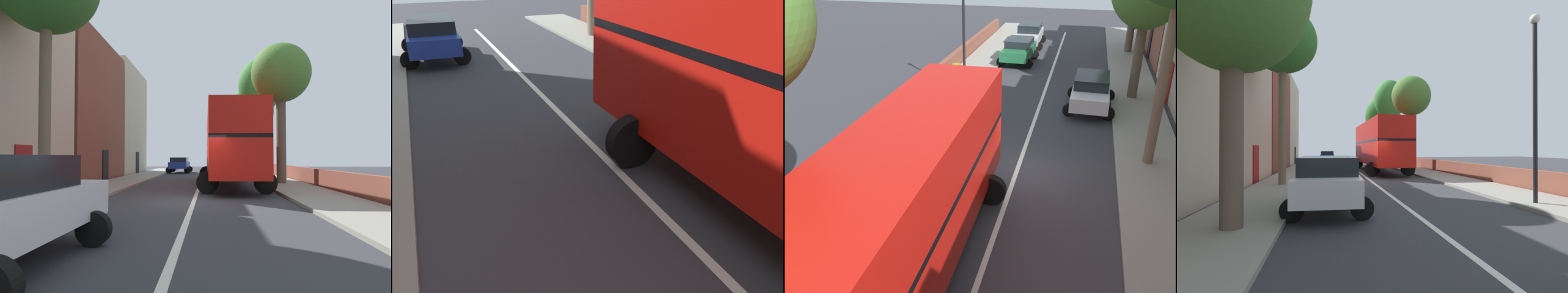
% 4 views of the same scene
% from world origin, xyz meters
% --- Properties ---
extents(ground_plane, '(84.00, 84.00, 0.00)m').
position_xyz_m(ground_plane, '(0.00, 0.00, 0.00)').
color(ground_plane, '#333338').
extents(road_centre_line, '(0.16, 54.00, 0.01)m').
position_xyz_m(road_centre_line, '(0.00, 0.00, 0.00)').
color(road_centre_line, silver).
rests_on(road_centre_line, ground).
extents(sidewalk_left, '(2.60, 60.00, 0.12)m').
position_xyz_m(sidewalk_left, '(-4.90, 0.00, 0.06)').
color(sidewalk_left, gray).
rests_on(sidewalk_left, ground).
extents(sidewalk_right, '(2.60, 60.00, 0.12)m').
position_xyz_m(sidewalk_right, '(4.90, 0.00, 0.06)').
color(sidewalk_right, gray).
rests_on(sidewalk_right, ground).
extents(terraced_houses_left, '(4.07, 47.62, 10.16)m').
position_xyz_m(terraced_houses_left, '(-8.50, 0.92, 4.65)').
color(terraced_houses_left, brown).
rests_on(terraced_houses_left, ground).
extents(boundary_wall_right, '(0.36, 54.00, 0.98)m').
position_xyz_m(boundary_wall_right, '(6.45, 0.00, 0.49)').
color(boundary_wall_right, brown).
rests_on(boundary_wall_right, ground).
extents(double_decker_bus, '(3.69, 11.46, 4.06)m').
position_xyz_m(double_decker_bus, '(1.70, 6.29, 2.36)').
color(double_decker_bus, red).
rests_on(double_decker_bus, ground).
extents(parked_car_white_left_2, '(2.56, 4.45, 1.68)m').
position_xyz_m(parked_car_white_left_2, '(-2.50, -7.44, 0.96)').
color(parked_car_white_left_2, silver).
rests_on(parked_car_white_left_2, ground).
extents(parked_car_blue_left_3, '(2.49, 4.51, 1.56)m').
position_xyz_m(parked_car_blue_left_3, '(-2.50, 20.78, 0.91)').
color(parked_car_blue_left_3, '#1E389E').
rests_on(parked_car_blue_left_3, ground).
extents(street_tree_left_0, '(3.48, 3.48, 8.97)m').
position_xyz_m(street_tree_left_0, '(-4.79, -1.69, 7.35)').
color(street_tree_left_0, brown).
rests_on(street_tree_left_0, sidewalk_left).
extents(street_tree_right_1, '(3.45, 3.45, 8.16)m').
position_xyz_m(street_tree_right_1, '(4.74, 7.07, 6.41)').
color(street_tree_right_1, brown).
rests_on(street_tree_right_1, sidewalk_right).
extents(street_tree_right_3, '(3.79, 3.79, 10.16)m').
position_xyz_m(street_tree_right_3, '(4.98, 16.51, 7.76)').
color(street_tree_right_3, '#7A6B56').
rests_on(street_tree_right_3, sidewalk_right).
extents(street_tree_right_5, '(4.50, 4.50, 9.17)m').
position_xyz_m(street_tree_right_5, '(5.03, 22.38, 6.41)').
color(street_tree_right_5, '#7A6B56').
rests_on(street_tree_right_5, sidewalk_right).
extents(lamppost_right, '(0.32, 0.32, 6.31)m').
position_xyz_m(lamppost_right, '(4.30, -7.98, 3.81)').
color(lamppost_right, black).
rests_on(lamppost_right, sidewalk_right).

